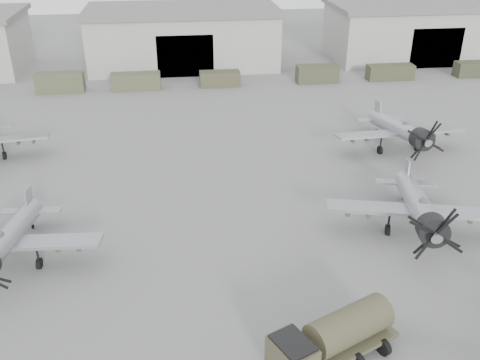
% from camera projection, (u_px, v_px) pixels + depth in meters
% --- Properties ---
extents(ground, '(220.00, 220.00, 0.00)m').
position_uv_depth(ground, '(227.00, 358.00, 29.37)').
color(ground, slate).
rests_on(ground, ground).
extents(hangar_center, '(29.00, 14.80, 8.70)m').
position_uv_depth(hangar_center, '(183.00, 36.00, 82.07)').
color(hangar_center, '#A3A49A').
rests_on(hangar_center, ground).
extents(hangar_right, '(29.00, 14.80, 8.70)m').
position_uv_depth(hangar_right, '(419.00, 30.00, 86.43)').
color(hangar_right, '#A3A49A').
rests_on(hangar_right, ground).
extents(support_truck_2, '(6.20, 2.20, 2.64)m').
position_uv_depth(support_truck_2, '(60.00, 82.00, 70.96)').
color(support_truck_2, '#434930').
rests_on(support_truck_2, ground).
extents(support_truck_3, '(6.57, 2.20, 2.21)m').
position_uv_depth(support_truck_3, '(136.00, 81.00, 72.20)').
color(support_truck_3, '#464A30').
rests_on(support_truck_3, ground).
extents(support_truck_4, '(5.52, 2.20, 2.03)m').
position_uv_depth(support_truck_4, '(220.00, 79.00, 73.55)').
color(support_truck_4, '#3E3F29').
rests_on(support_truck_4, ground).
extents(support_truck_5, '(5.85, 2.20, 2.41)m').
position_uv_depth(support_truck_5, '(317.00, 74.00, 75.05)').
color(support_truck_5, '#3A3D28').
rests_on(support_truck_5, ground).
extents(support_truck_6, '(6.63, 2.20, 2.11)m').
position_uv_depth(support_truck_6, '(390.00, 72.00, 76.34)').
color(support_truck_6, '#3A3C27').
rests_on(support_truck_6, ground).
extents(support_truck_7, '(5.36, 2.20, 2.13)m').
position_uv_depth(support_truck_7, '(473.00, 69.00, 77.79)').
color(support_truck_7, '#343925').
rests_on(support_truck_7, ground).
extents(aircraft_mid_1, '(12.61, 11.35, 5.04)m').
position_uv_depth(aircraft_mid_1, '(5.00, 242.00, 35.47)').
color(aircraft_mid_1, gray).
rests_on(aircraft_mid_1, ground).
extents(aircraft_mid_2, '(13.61, 12.25, 5.41)m').
position_uv_depth(aircraft_mid_2, '(420.00, 209.00, 39.04)').
color(aircraft_mid_2, '#96989E').
rests_on(aircraft_mid_2, ground).
extents(aircraft_far_1, '(13.21, 11.89, 5.28)m').
position_uv_depth(aircraft_far_1, '(402.00, 130.00, 52.84)').
color(aircraft_far_1, '#9B9EA4').
rests_on(aircraft_far_1, ground).
extents(fuel_tanker, '(7.81, 5.48, 2.88)m').
position_uv_depth(fuel_tanker, '(333.00, 336.00, 28.55)').
color(fuel_tanker, '#413F2A').
rests_on(fuel_tanker, ground).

